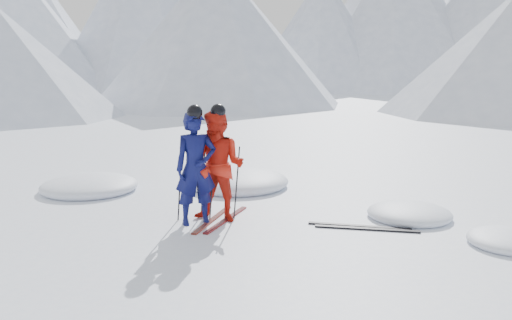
{
  "coord_description": "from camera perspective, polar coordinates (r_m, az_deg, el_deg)",
  "views": [
    {
      "loc": [
        -1.25,
        -8.43,
        2.74
      ],
      "look_at": [
        -1.32,
        0.5,
        1.1
      ],
      "focal_mm": 38.0,
      "sensor_mm": 36.0,
      "label": 1
    }
  ],
  "objects": [
    {
      "name": "ground",
      "position": [
        8.95,
        8.56,
        -7.54
      ],
      "size": [
        160.0,
        160.0,
        0.0
      ],
      "primitive_type": "plane",
      "color": "white",
      "rests_on": "ground"
    },
    {
      "name": "mountain_range",
      "position": [
        44.47,
        9.82,
        15.39
      ],
      "size": [
        106.15,
        62.94,
        15.53
      ],
      "color": "#B2BCD1",
      "rests_on": "ground"
    },
    {
      "name": "skier_blue",
      "position": [
        9.15,
        -6.35,
        -0.87
      ],
      "size": [
        0.82,
        0.67,
        1.92
      ],
      "primitive_type": "imported",
      "rotation": [
        0.0,
        0.0,
        0.35
      ],
      "color": "#0B0E45",
      "rests_on": "ground"
    },
    {
      "name": "skier_red",
      "position": [
        9.29,
        -3.94,
        -0.66
      ],
      "size": [
        1.11,
        0.98,
        1.92
      ],
      "primitive_type": "imported",
      "rotation": [
        0.0,
        0.0,
        -0.31
      ],
      "color": "red",
      "rests_on": "ground"
    },
    {
      "name": "pole_blue_left",
      "position": [
        9.4,
        -8.03,
        -2.6
      ],
      "size": [
        0.13,
        0.09,
        1.28
      ],
      "primitive_type": "cylinder",
      "rotation": [
        0.05,
        0.08,
        0.0
      ],
      "color": "black",
      "rests_on": "ground"
    },
    {
      "name": "pole_blue_right",
      "position": [
        9.43,
        -4.63,
        -2.49
      ],
      "size": [
        0.13,
        0.08,
        1.28
      ],
      "primitive_type": "cylinder",
      "rotation": [
        -0.04,
        0.08,
        0.0
      ],
      "color": "black",
      "rests_on": "ground"
    },
    {
      "name": "pole_red_left",
      "position": [
        9.62,
        -5.59,
        -2.25
      ],
      "size": [
        0.13,
        0.1,
        1.28
      ],
      "primitive_type": "cylinder",
      "rotation": [
        0.06,
        0.08,
        0.0
      ],
      "color": "black",
      "rests_on": "ground"
    },
    {
      "name": "pole_red_right",
      "position": [
        9.48,
        -2.04,
        -2.39
      ],
      "size": [
        0.13,
        0.09,
        1.28
      ],
      "primitive_type": "cylinder",
      "rotation": [
        -0.05,
        0.08,
        0.0
      ],
      "color": "black",
      "rests_on": "ground"
    },
    {
      "name": "ski_worn_left",
      "position": [
        9.52,
        -4.59,
        -6.25
      ],
      "size": [
        0.55,
        1.66,
        0.03
      ],
      "primitive_type": "cube",
      "rotation": [
        0.0,
        0.0,
        -0.28
      ],
      "color": "black",
      "rests_on": "ground"
    },
    {
      "name": "ski_worn_right",
      "position": [
        9.5,
        -3.14,
        -6.27
      ],
      "size": [
        0.66,
        1.63,
        0.03
      ],
      "primitive_type": "cube",
      "rotation": [
        0.0,
        0.0,
        -0.35
      ],
      "color": "black",
      "rests_on": "ground"
    },
    {
      "name": "ski_loose_a",
      "position": [
        9.28,
        10.81,
        -6.86
      ],
      "size": [
        1.68,
        0.46,
        0.03
      ],
      "primitive_type": "cube",
      "rotation": [
        0.0,
        0.0,
        1.35
      ],
      "color": "black",
      "rests_on": "ground"
    },
    {
      "name": "ski_loose_b",
      "position": [
        9.16,
        11.59,
        -7.12
      ],
      "size": [
        1.69,
        0.4,
        0.03
      ],
      "primitive_type": "cube",
      "rotation": [
        0.0,
        0.0,
        1.38
      ],
      "color": "black",
      "rests_on": "ground"
    },
    {
      "name": "snow_lumps",
      "position": [
        11.3,
        -3.69,
        -3.65
      ],
      "size": [
        9.12,
        5.62,
        0.5
      ],
      "color": "white",
      "rests_on": "ground"
    }
  ]
}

